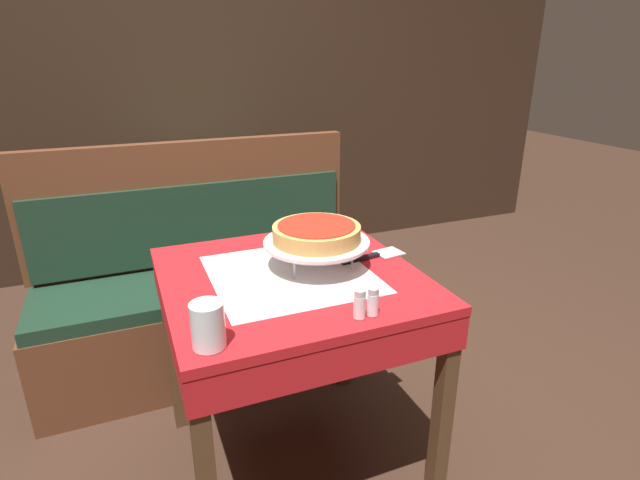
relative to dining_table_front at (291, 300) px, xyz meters
The scene contains 12 objects.
ground_plane 0.68m from the dining_table_front, ahead, with size 14.00×14.00×0.00m, color #382319.
dining_table_front is the anchor object (origin of this frame).
dining_table_rear 1.61m from the dining_table_front, 87.61° to the left, with size 0.68×0.68×0.78m.
booth_bench 0.87m from the dining_table_front, 102.10° to the left, with size 1.52×0.49×1.07m.
back_wall_panel 2.20m from the dining_table_front, 90.00° to the left, with size 6.00×0.04×2.40m, color black.
pizza_pan_stand 0.21m from the dining_table_front, 11.00° to the left, with size 0.35×0.35×0.09m.
deep_dish_pizza 0.24m from the dining_table_front, 11.00° to the left, with size 0.29×0.29×0.06m.
pizza_server 0.33m from the dining_table_front, ahead, with size 0.25×0.09×0.01m.
water_glass_near 0.48m from the dining_table_front, 134.75° to the right, with size 0.08×0.08×0.12m.
salt_shaker 0.37m from the dining_table_front, 76.84° to the right, with size 0.03×0.03×0.08m.
pepper_shaker 0.38m from the dining_table_front, 70.58° to the right, with size 0.03×0.03×0.08m.
condiment_caddy 1.71m from the dining_table_front, 84.69° to the left, with size 0.15×0.15×0.18m.
Camera 1 is at (-0.47, -1.40, 1.46)m, focal length 28.00 mm.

